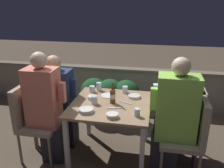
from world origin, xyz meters
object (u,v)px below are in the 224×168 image
object	(u,v)px
person_green_blouse	(173,119)
chair_left_far	(45,105)
person_blue_shirt	(173,111)
person_navy_jumper	(59,102)
chair_right_far	(190,117)
person_coral_top	(46,108)
beer_bottle	(113,95)
chair_right_near	(191,131)
chair_left_near	(32,116)

from	to	relation	value
person_green_blouse	chair_left_far	bearing A→B (deg)	168.83
person_green_blouse	person_blue_shirt	bearing A→B (deg)	87.35
person_navy_jumper	person_blue_shirt	world-z (taller)	person_navy_jumper
person_green_blouse	chair_right_far	world-z (taller)	person_green_blouse
person_coral_top	chair_right_far	size ratio (longest dim) A/B	1.44
chair_left_far	person_blue_shirt	distance (m)	1.68
chair_left_far	person_blue_shirt	size ratio (longest dim) A/B	0.76
chair_right_far	person_blue_shirt	world-z (taller)	person_blue_shirt
person_green_blouse	beer_bottle	bearing A→B (deg)	164.28
chair_right_far	beer_bottle	xyz separation A→B (m)	(-0.93, -0.15, 0.27)
person_coral_top	person_navy_jumper	bearing A→B (deg)	87.39
person_green_blouse	beer_bottle	size ratio (longest dim) A/B	5.27
chair_right_near	person_blue_shirt	size ratio (longest dim) A/B	0.76
person_navy_jumper	chair_right_near	bearing A→B (deg)	-11.19
chair_left_far	person_blue_shirt	bearing A→B (deg)	0.64
person_navy_jumper	chair_right_near	size ratio (longest dim) A/B	1.32
chair_left_near	chair_right_far	distance (m)	1.93
chair_left_far	person_navy_jumper	distance (m)	0.22
chair_left_near	person_green_blouse	world-z (taller)	person_green_blouse
chair_right_near	chair_right_far	bearing A→B (deg)	86.68
chair_left_near	person_navy_jumper	bearing A→B (deg)	56.64
person_green_blouse	person_coral_top	bearing A→B (deg)	-179.78
chair_left_near	person_green_blouse	bearing A→B (deg)	0.19
chair_right_near	person_blue_shirt	xyz separation A→B (m)	(-0.19, 0.35, 0.06)
chair_left_far	chair_right_near	distance (m)	1.89
chair_left_far	person_green_blouse	size ratio (longest dim) A/B	0.69
chair_left_near	person_green_blouse	distance (m)	1.68
beer_bottle	chair_right_near	bearing A→B (deg)	-12.30
person_navy_jumper	person_green_blouse	distance (m)	1.49
person_green_blouse	person_blue_shirt	xyz separation A→B (m)	(0.02, 0.35, -0.07)
chair_left_near	chair_right_near	xyz separation A→B (m)	(1.88, 0.01, 0.00)
chair_left_near	chair_left_far	size ratio (longest dim) A/B	1.00
chair_left_far	person_navy_jumper	size ratio (longest dim) A/B	0.76
person_navy_jumper	chair_right_near	xyz separation A→B (m)	(1.66, -0.33, -0.06)
person_coral_top	beer_bottle	xyz separation A→B (m)	(0.77, 0.20, 0.14)
chair_left_near	beer_bottle	bearing A→B (deg)	11.80
chair_left_near	chair_right_near	bearing A→B (deg)	0.17
chair_right_near	beer_bottle	world-z (taller)	beer_bottle
chair_left_far	chair_right_near	xyz separation A→B (m)	(1.86, -0.33, 0.00)
chair_right_far	chair_left_near	bearing A→B (deg)	-169.48
person_coral_top	person_navy_jumper	distance (m)	0.34
chair_left_far	person_green_blouse	distance (m)	1.70
person_navy_jumper	chair_right_far	size ratio (longest dim) A/B	1.32
chair_right_near	chair_right_far	distance (m)	0.35
person_green_blouse	person_blue_shirt	size ratio (longest dim) A/B	1.10
chair_right_near	chair_right_far	size ratio (longest dim) A/B	1.00
chair_right_far	person_navy_jumper	bearing A→B (deg)	-179.36
person_green_blouse	chair_right_far	size ratio (longest dim) A/B	1.45
beer_bottle	person_coral_top	bearing A→B (deg)	-165.18
person_coral_top	chair_left_far	size ratio (longest dim) A/B	1.44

